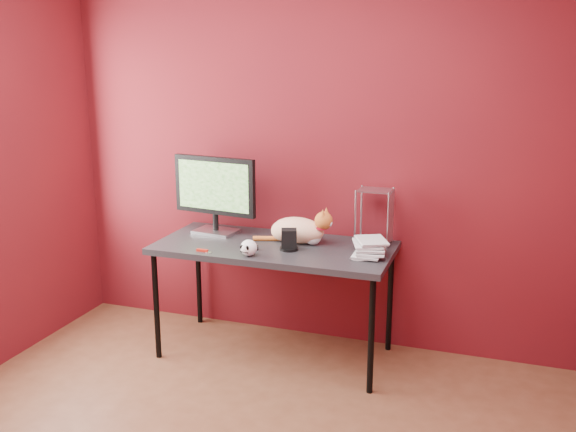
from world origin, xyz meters
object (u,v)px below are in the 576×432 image
(book_stack, at_px, (359,163))
(skull_mug, at_px, (249,248))
(desk, at_px, (274,252))
(monitor, at_px, (215,191))
(speaker, at_px, (289,240))
(cat, at_px, (299,230))

(book_stack, bearing_deg, skull_mug, -158.70)
(desk, bearing_deg, skull_mug, -103.73)
(desk, distance_m, monitor, 0.60)
(speaker, xyz_separation_m, book_stack, (0.42, 0.04, 0.50))
(skull_mug, height_order, book_stack, book_stack)
(monitor, distance_m, skull_mug, 0.62)
(desk, xyz_separation_m, speaker, (0.12, -0.07, 0.11))
(skull_mug, distance_m, speaker, 0.27)
(monitor, distance_m, book_stack, 1.06)
(skull_mug, bearing_deg, speaker, 59.59)
(cat, bearing_deg, speaker, -85.10)
(cat, bearing_deg, book_stack, -10.20)
(skull_mug, xyz_separation_m, speaker, (0.19, 0.19, 0.01))
(speaker, bearing_deg, monitor, 141.52)
(skull_mug, bearing_deg, desk, 89.91)
(cat, xyz_separation_m, speaker, (-0.01, -0.17, -0.02))
(skull_mug, height_order, speaker, speaker)
(desk, height_order, skull_mug, skull_mug)
(monitor, height_order, speaker, monitor)
(desk, distance_m, skull_mug, 0.29)
(desk, bearing_deg, monitor, 164.37)
(skull_mug, relative_size, book_stack, 0.09)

